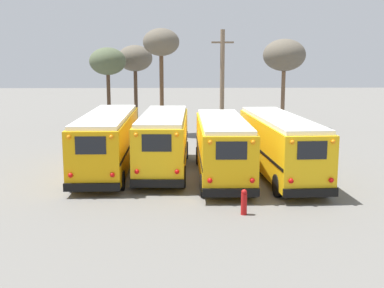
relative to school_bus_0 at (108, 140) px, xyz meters
The scene contains 11 objects.
ground_plane 5.01m from the school_bus_0, 12.23° to the right, with size 160.00×160.00×0.00m, color #66635E.
school_bus_0 is the anchor object (origin of this frame).
school_bus_1 3.07m from the school_bus_0, ahead, with size 2.80×9.64×3.19m.
school_bus_2 6.40m from the school_bus_0, 16.68° to the right, with size 2.55×9.50×3.11m.
school_bus_3 9.27m from the school_bus_0, ahead, with size 2.88×10.99×3.13m.
utility_pole 15.21m from the school_bus_0, 60.46° to the left, with size 1.80×0.36×8.44m.
bare_tree_0 14.11m from the school_bus_0, 78.91° to the left, with size 2.88×2.88×8.52m.
bare_tree_1 16.79m from the school_bus_0, 97.99° to the left, with size 3.14×3.14×7.11m.
bare_tree_2 20.08m from the school_bus_0, 90.63° to the left, with size 3.23×3.23×7.41m.
bare_tree_3 21.59m from the school_bus_0, 51.50° to the left, with size 3.72×3.72×7.86m.
fire_hydrant 10.23m from the school_bus_0, 50.37° to the right, with size 0.24×0.24×1.03m.
Camera 1 is at (-0.63, -25.09, 6.07)m, focal length 45.00 mm.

